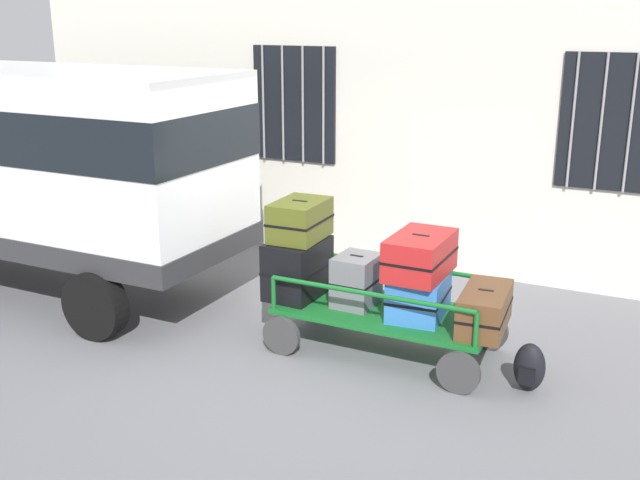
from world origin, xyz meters
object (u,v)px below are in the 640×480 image
(suitcase_center_bottom, at_px, (419,295))
(suitcase_center_middle, at_px, (420,255))
(van, at_px, (39,156))
(suitcase_left_bottom, at_px, (298,268))
(suitcase_midleft_bottom, at_px, (356,280))
(backpack, at_px, (529,368))
(suitcase_left_middle, at_px, (300,220))
(luggage_cart, at_px, (386,318))
(suitcase_midright_bottom, at_px, (485,309))

(suitcase_center_bottom, relative_size, suitcase_center_middle, 0.92)
(van, relative_size, suitcase_left_bottom, 6.91)
(suitcase_midleft_bottom, bearing_deg, backpack, -5.95)
(van, xyz_separation_m, suitcase_left_bottom, (3.30, 0.08, -0.87))
(suitcase_center_middle, height_order, backpack, suitcase_center_middle)
(suitcase_center_middle, bearing_deg, suitcase_left_bottom, -178.57)
(suitcase_left_bottom, xyz_separation_m, suitcase_midleft_bottom, (0.63, 0.02, -0.04))
(suitcase_left_bottom, xyz_separation_m, suitcase_left_middle, (0.00, 0.06, 0.48))
(luggage_cart, distance_m, suitcase_center_middle, 0.74)
(suitcase_left_middle, distance_m, backpack, 2.55)
(suitcase_left_bottom, bearing_deg, suitcase_center_middle, 1.43)
(van, distance_m, suitcase_midleft_bottom, 4.04)
(suitcase_center_bottom, relative_size, backpack, 1.64)
(suitcase_center_bottom, bearing_deg, suitcase_left_middle, 179.25)
(suitcase_midleft_bottom, xyz_separation_m, suitcase_center_middle, (0.63, 0.01, 0.34))
(suitcase_left_middle, bearing_deg, suitcase_midright_bottom, -1.39)
(luggage_cart, relative_size, suitcase_midright_bottom, 2.54)
(van, height_order, suitcase_left_bottom, van)
(suitcase_left_bottom, bearing_deg, van, -178.68)
(suitcase_midleft_bottom, distance_m, suitcase_center_bottom, 0.63)
(luggage_cart, distance_m, suitcase_left_bottom, 1.01)
(suitcase_left_bottom, height_order, suitcase_center_middle, suitcase_center_middle)
(suitcase_left_bottom, height_order, suitcase_center_bottom, suitcase_left_bottom)
(van, height_order, suitcase_left_middle, van)
(suitcase_center_middle, xyz_separation_m, backpack, (1.09, -0.19, -0.81))
(suitcase_left_middle, xyz_separation_m, backpack, (2.35, -0.21, -0.98))
(luggage_cart, height_order, suitcase_midleft_bottom, suitcase_midleft_bottom)
(suitcase_midright_bottom, bearing_deg, suitcase_center_bottom, 177.32)
(luggage_cart, distance_m, suitcase_center_bottom, 0.42)
(luggage_cart, height_order, suitcase_left_middle, suitcase_left_middle)
(suitcase_midright_bottom, bearing_deg, luggage_cart, 179.10)
(suitcase_center_middle, relative_size, backpack, 1.79)
(suitcase_midleft_bottom, bearing_deg, luggage_cart, 0.42)
(luggage_cart, relative_size, suitcase_left_bottom, 3.06)
(luggage_cart, bearing_deg, suitcase_midright_bottom, -0.90)
(luggage_cart, xyz_separation_m, suitcase_center_middle, (0.31, 0.01, 0.67))
(suitcase_left_bottom, xyz_separation_m, suitcase_center_middle, (1.26, 0.03, 0.31))
(backpack, bearing_deg, suitcase_left_bottom, 176.22)
(suitcase_midright_bottom, bearing_deg, suitcase_center_middle, 178.18)
(suitcase_midleft_bottom, bearing_deg, suitcase_midright_bottom, -0.57)
(suitcase_left_middle, distance_m, suitcase_center_bottom, 1.38)
(suitcase_center_middle, xyz_separation_m, suitcase_midright_bottom, (0.63, -0.02, -0.41))
(suitcase_midright_bottom, bearing_deg, backpack, -19.99)
(suitcase_midleft_bottom, bearing_deg, suitcase_left_middle, 176.95)
(suitcase_midright_bottom, relative_size, backpack, 1.90)
(suitcase_left_middle, relative_size, suitcase_center_bottom, 0.93)
(luggage_cart, height_order, suitcase_midright_bottom, suitcase_midright_bottom)
(van, xyz_separation_m, suitcase_left_middle, (3.30, 0.13, -0.39))
(suitcase_center_middle, bearing_deg, suitcase_midright_bottom, -1.82)
(suitcase_midleft_bottom, relative_size, suitcase_center_middle, 0.64)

